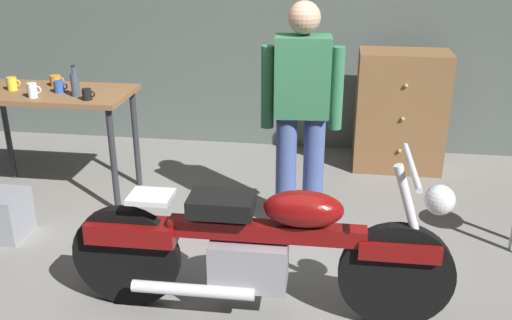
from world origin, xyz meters
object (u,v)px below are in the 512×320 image
at_px(person_standing, 301,109).
at_px(mug_orange_travel, 56,81).
at_px(motorcycle, 260,247).
at_px(mug_blue_enamel, 59,87).
at_px(bottle, 75,84).
at_px(mug_black_matte, 87,94).
at_px(wooden_dresser, 400,111).
at_px(mug_yellow_tall, 12,84).
at_px(mug_white_ceramic, 33,90).

height_order(person_standing, mug_orange_travel, person_standing).
distance_m(motorcycle, mug_orange_travel, 2.51).
relative_size(person_standing, mug_blue_enamel, 14.89).
xyz_separation_m(person_standing, bottle, (-1.76, 0.19, 0.07)).
bearing_deg(mug_orange_travel, mug_blue_enamel, -57.55).
xyz_separation_m(mug_black_matte, mug_blue_enamel, (-0.31, 0.17, 0.00)).
height_order(wooden_dresser, mug_yellow_tall, wooden_dresser).
distance_m(person_standing, mug_orange_travel, 2.10).
xyz_separation_m(mug_black_matte, mug_white_ceramic, (-0.44, 0.01, 0.01)).
relative_size(mug_black_matte, mug_yellow_tall, 0.88).
distance_m(motorcycle, bottle, 2.14).
bearing_deg(person_standing, mug_blue_enamel, -12.19).
xyz_separation_m(wooden_dresser, mug_white_ceramic, (-2.89, -1.18, 0.41)).
distance_m(wooden_dresser, mug_white_ceramic, 3.15).
bearing_deg(motorcycle, person_standing, 82.00).
height_order(mug_black_matte, mug_orange_travel, mug_orange_travel).
xyz_separation_m(wooden_dresser, mug_black_matte, (-2.45, -1.19, 0.39)).
bearing_deg(mug_blue_enamel, mug_white_ceramic, -128.63).
distance_m(mug_blue_enamel, mug_white_ceramic, 0.21).
height_order(person_standing, wooden_dresser, person_standing).
xyz_separation_m(mug_yellow_tall, bottle, (0.58, -0.10, 0.04)).
bearing_deg(motorcycle, mug_white_ceramic, 147.29).
distance_m(mug_orange_travel, bottle, 0.40).
relative_size(mug_orange_travel, mug_blue_enamel, 1.05).
bearing_deg(motorcycle, wooden_dresser, 67.29).
distance_m(wooden_dresser, mug_black_matte, 2.75).
xyz_separation_m(mug_black_matte, mug_yellow_tall, (-0.71, 0.19, 0.01)).
xyz_separation_m(mug_orange_travel, bottle, (0.29, -0.27, 0.05)).
distance_m(mug_black_matte, mug_white_ceramic, 0.44).
bearing_deg(person_standing, mug_black_matte, -7.63).
relative_size(person_standing, mug_black_matte, 16.42).
xyz_separation_m(motorcycle, mug_orange_travel, (-1.91, 1.56, 0.50)).
xyz_separation_m(mug_black_matte, mug_orange_travel, (-0.42, 0.36, 0.00)).
relative_size(motorcycle, mug_white_ceramic, 19.35).
height_order(person_standing, mug_yellow_tall, person_standing).
height_order(wooden_dresser, mug_blue_enamel, wooden_dresser).
bearing_deg(mug_white_ceramic, mug_blue_enamel, 51.37).
height_order(wooden_dresser, mug_white_ceramic, wooden_dresser).
bearing_deg(mug_blue_enamel, mug_yellow_tall, 177.54).
bearing_deg(motorcycle, mug_black_matte, 140.46).
bearing_deg(mug_blue_enamel, mug_orange_travel, 122.45).
bearing_deg(person_standing, wooden_dresser, -126.79).
xyz_separation_m(motorcycle, person_standing, (0.14, 1.10, 0.48)).
bearing_deg(mug_black_matte, bottle, 144.74).
relative_size(wooden_dresser, mug_white_ceramic, 9.71).
relative_size(mug_black_matte, bottle, 0.42).
height_order(mug_yellow_tall, bottle, bottle).
relative_size(wooden_dresser, mug_yellow_tall, 9.56).
height_order(wooden_dresser, mug_black_matte, wooden_dresser).
distance_m(mug_orange_travel, mug_blue_enamel, 0.22).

